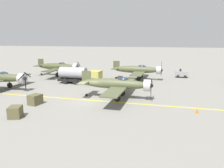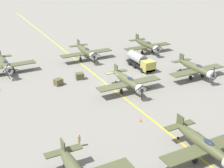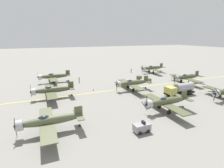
{
  "view_description": "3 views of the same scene",
  "coord_description": "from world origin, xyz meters",
  "px_view_note": "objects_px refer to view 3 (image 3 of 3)",
  "views": [
    {
      "loc": [
        26.37,
        10.67,
        8.01
      ],
      "look_at": [
        -3.08,
        2.76,
        1.72
      ],
      "focal_mm": 35.0,
      "sensor_mm": 36.0,
      "label": 1
    },
    {
      "loc": [
        23.93,
        47.09,
        23.46
      ],
      "look_at": [
        1.93,
        4.99,
        2.66
      ],
      "focal_mm": 50.0,
      "sensor_mm": 36.0,
      "label": 2
    },
    {
      "loc": [
        -42.31,
        26.71,
        14.4
      ],
      "look_at": [
        -0.45,
        9.17,
        1.95
      ],
      "focal_mm": 28.0,
      "sensor_mm": 36.0,
      "label": 3
    }
  ],
  "objects_px": {
    "supply_crate_by_tanker": "(139,78)",
    "airplane_far_center": "(52,90)",
    "fuel_tanker": "(180,89)",
    "ground_crew_walking": "(79,79)",
    "airplane_mid_left": "(166,102)",
    "ground_crew_inspecting": "(131,71)",
    "airplane_far_right": "(54,76)",
    "traffic_cone": "(93,90)",
    "airplane_far_left": "(49,121)",
    "tow_tractor": "(142,127)",
    "airplane_mid_center": "(132,83)",
    "airplane_near_center": "(186,77)",
    "airplane_near_right": "(152,68)",
    "supply_crate_mid_lane": "(149,80)"
  },
  "relations": [
    {
      "from": "airplane_near_center",
      "to": "supply_crate_by_tanker",
      "type": "relative_size",
      "value": 8.32
    },
    {
      "from": "airplane_near_right",
      "to": "ground_crew_walking",
      "type": "distance_m",
      "value": 30.81
    },
    {
      "from": "airplane_far_left",
      "to": "airplane_near_center",
      "type": "xyz_separation_m",
      "value": [
        14.37,
        -41.6,
        0.0
      ]
    },
    {
      "from": "airplane_far_center",
      "to": "airplane_mid_center",
      "type": "height_order",
      "value": "airplane_far_center"
    },
    {
      "from": "airplane_far_center",
      "to": "fuel_tanker",
      "type": "xyz_separation_m",
      "value": [
        -10.02,
        -29.8,
        -0.5
      ]
    },
    {
      "from": "airplane_near_center",
      "to": "ground_crew_walking",
      "type": "bearing_deg",
      "value": 75.48
    },
    {
      "from": "airplane_mid_left",
      "to": "airplane_far_right",
      "type": "relative_size",
      "value": 1.0
    },
    {
      "from": "supply_crate_by_tanker",
      "to": "airplane_mid_center",
      "type": "bearing_deg",
      "value": 139.73
    },
    {
      "from": "airplane_far_left",
      "to": "airplane_near_center",
      "type": "distance_m",
      "value": 44.02
    },
    {
      "from": "airplane_far_left",
      "to": "supply_crate_by_tanker",
      "type": "bearing_deg",
      "value": -61.15
    },
    {
      "from": "airplane_far_left",
      "to": "supply_crate_by_tanker",
      "type": "xyz_separation_m",
      "value": [
        24.59,
        -30.82,
        -1.41
      ]
    },
    {
      "from": "airplane_far_right",
      "to": "ground_crew_walking",
      "type": "relative_size",
      "value": 6.6
    },
    {
      "from": "airplane_near_right",
      "to": "airplane_far_left",
      "type": "height_order",
      "value": "same"
    },
    {
      "from": "airplane_far_right",
      "to": "tow_tractor",
      "type": "xyz_separation_m",
      "value": [
        -36.91,
        -9.84,
        -1.22
      ]
    },
    {
      "from": "airplane_mid_center",
      "to": "ground_crew_walking",
      "type": "height_order",
      "value": "airplane_mid_center"
    },
    {
      "from": "supply_crate_by_tanker",
      "to": "airplane_far_center",
      "type": "bearing_deg",
      "value": 105.96
    },
    {
      "from": "ground_crew_walking",
      "to": "airplane_far_right",
      "type": "bearing_deg",
      "value": 67.64
    },
    {
      "from": "supply_crate_mid_lane",
      "to": "airplane_near_right",
      "type": "bearing_deg",
      "value": -38.9
    },
    {
      "from": "airplane_mid_left",
      "to": "tow_tractor",
      "type": "xyz_separation_m",
      "value": [
        -4.93,
        8.55,
        -1.22
      ]
    },
    {
      "from": "airplane_far_center",
      "to": "airplane_far_left",
      "type": "bearing_deg",
      "value": 159.39
    },
    {
      "from": "fuel_tanker",
      "to": "ground_crew_walking",
      "type": "height_order",
      "value": "fuel_tanker"
    },
    {
      "from": "airplane_far_center",
      "to": "traffic_cone",
      "type": "height_order",
      "value": "airplane_far_center"
    },
    {
      "from": "airplane_far_left",
      "to": "tow_tractor",
      "type": "bearing_deg",
      "value": -121.59
    },
    {
      "from": "fuel_tanker",
      "to": "airplane_near_right",
      "type": "bearing_deg",
      "value": -21.03
    },
    {
      "from": "airplane_near_center",
      "to": "airplane_far_left",
      "type": "bearing_deg",
      "value": 119.26
    },
    {
      "from": "airplane_mid_left",
      "to": "fuel_tanker",
      "type": "distance_m",
      "value": 11.76
    },
    {
      "from": "traffic_cone",
      "to": "ground_crew_walking",
      "type": "bearing_deg",
      "value": 8.83
    },
    {
      "from": "airplane_mid_left",
      "to": "airplane_near_right",
      "type": "height_order",
      "value": "airplane_mid_left"
    },
    {
      "from": "ground_crew_walking",
      "to": "traffic_cone",
      "type": "height_order",
      "value": "ground_crew_walking"
    },
    {
      "from": "supply_crate_mid_lane",
      "to": "supply_crate_by_tanker",
      "type": "bearing_deg",
      "value": 9.44
    },
    {
      "from": "airplane_far_right",
      "to": "fuel_tanker",
      "type": "relative_size",
      "value": 1.5
    },
    {
      "from": "fuel_tanker",
      "to": "ground_crew_walking",
      "type": "xyz_separation_m",
      "value": [
        22.32,
        20.61,
        -0.52
      ]
    },
    {
      "from": "airplane_mid_center",
      "to": "fuel_tanker",
      "type": "height_order",
      "value": "airplane_mid_center"
    },
    {
      "from": "traffic_cone",
      "to": "airplane_mid_center",
      "type": "bearing_deg",
      "value": -110.17
    },
    {
      "from": "fuel_tanker",
      "to": "ground_crew_inspecting",
      "type": "relative_size",
      "value": 4.83
    },
    {
      "from": "fuel_tanker",
      "to": "traffic_cone",
      "type": "distance_m",
      "value": 22.52
    },
    {
      "from": "airplane_far_right",
      "to": "traffic_cone",
      "type": "relative_size",
      "value": 21.82
    },
    {
      "from": "ground_crew_inspecting",
      "to": "fuel_tanker",
      "type": "bearing_deg",
      "value": 175.62
    },
    {
      "from": "fuel_tanker",
      "to": "supply_crate_by_tanker",
      "type": "distance_m",
      "value": 18.4
    },
    {
      "from": "airplane_mid_left",
      "to": "ground_crew_inspecting",
      "type": "relative_size",
      "value": 7.25
    },
    {
      "from": "airplane_near_right",
      "to": "fuel_tanker",
      "type": "bearing_deg",
      "value": 176.19
    },
    {
      "from": "airplane_near_center",
      "to": "airplane_far_right",
      "type": "bearing_deg",
      "value": 75.94
    },
    {
      "from": "airplane_far_center",
      "to": "airplane_near_center",
      "type": "bearing_deg",
      "value": -107.54
    },
    {
      "from": "airplane_mid_left",
      "to": "airplane_near_right",
      "type": "bearing_deg",
      "value": -23.73
    },
    {
      "from": "ground_crew_inspecting",
      "to": "supply_crate_mid_lane",
      "type": "xyz_separation_m",
      "value": [
        -15.52,
        2.1,
        -0.27
      ]
    },
    {
      "from": "ground_crew_walking",
      "to": "traffic_cone",
      "type": "xyz_separation_m",
      "value": [
        -10.31,
        -1.6,
        -0.72
      ]
    },
    {
      "from": "airplane_near_right",
      "to": "airplane_far_right",
      "type": "distance_m",
      "value": 38.1
    },
    {
      "from": "airplane_far_left",
      "to": "ground_crew_inspecting",
      "type": "relative_size",
      "value": 7.25
    },
    {
      "from": "airplane_mid_center",
      "to": "ground_crew_inspecting",
      "type": "height_order",
      "value": "airplane_mid_center"
    },
    {
      "from": "airplane_mid_left",
      "to": "tow_tractor",
      "type": "relative_size",
      "value": 4.62
    }
  ]
}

